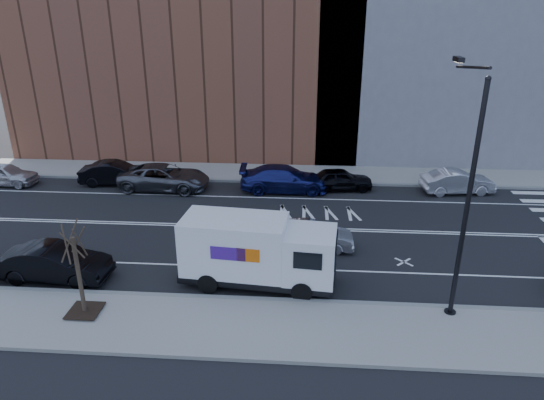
# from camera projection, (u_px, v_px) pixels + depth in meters

# --- Properties ---
(ground) EXTENTS (120.00, 120.00, 0.00)m
(ground) POSITION_uv_depth(u_px,v_px,m) (279.00, 228.00, 25.97)
(ground) COLOR black
(ground) RESTS_ON ground
(sidewalk_near) EXTENTS (44.00, 3.60, 0.15)m
(sidewalk_near) POSITION_uv_depth(u_px,v_px,m) (266.00, 328.00, 17.81)
(sidewalk_near) COLOR gray
(sidewalk_near) RESTS_ON ground
(sidewalk_far) EXTENTS (44.00, 3.60, 0.15)m
(sidewalk_far) POSITION_uv_depth(u_px,v_px,m) (286.00, 173.00, 34.08)
(sidewalk_far) COLOR gray
(sidewalk_far) RESTS_ON ground
(curb_near) EXTENTS (44.00, 0.25, 0.17)m
(curb_near) POSITION_uv_depth(u_px,v_px,m) (269.00, 300.00, 19.47)
(curb_near) COLOR gray
(curb_near) RESTS_ON ground
(curb_far) EXTENTS (44.00, 0.25, 0.17)m
(curb_far) POSITION_uv_depth(u_px,v_px,m) (285.00, 182.00, 32.41)
(curb_far) COLOR gray
(curb_far) RESTS_ON ground
(road_markings) EXTENTS (40.00, 8.60, 0.01)m
(road_markings) POSITION_uv_depth(u_px,v_px,m) (279.00, 228.00, 25.97)
(road_markings) COLOR white
(road_markings) RESTS_ON ground
(bldg_brick) EXTENTS (26.00, 10.00, 22.00)m
(bldg_brick) POSITION_uv_depth(u_px,v_px,m) (187.00, 6.00, 36.80)
(bldg_brick) COLOR brown
(bldg_brick) RESTS_ON ground
(streetlight) EXTENTS (0.44, 4.02, 9.34)m
(streetlight) POSITION_uv_depth(u_px,v_px,m) (465.00, 188.00, 17.21)
(streetlight) COLOR black
(streetlight) RESTS_ON ground
(street_tree) EXTENTS (1.20, 1.20, 3.75)m
(street_tree) POSITION_uv_depth(u_px,v_px,m) (80.00, 283.00, 18.13)
(street_tree) COLOR black
(street_tree) RESTS_ON ground
(fedex_van) EXTENTS (6.68, 2.82, 2.97)m
(fedex_van) POSITION_uv_depth(u_px,v_px,m) (257.00, 251.00, 20.25)
(fedex_van) COLOR black
(fedex_van) RESTS_ON ground
(far_parked_a) EXTENTS (4.31, 1.92, 1.44)m
(far_parked_a) POSITION_uv_depth(u_px,v_px,m) (5.00, 174.00, 31.96)
(far_parked_a) COLOR #BBBBC0
(far_parked_a) RESTS_ON ground
(far_parked_b) EXTENTS (4.75, 2.05, 1.52)m
(far_parked_b) POSITION_uv_depth(u_px,v_px,m) (116.00, 173.00, 32.04)
(far_parked_b) COLOR black
(far_parked_b) RESTS_ON ground
(far_parked_c) EXTENTS (5.87, 2.92, 1.60)m
(far_parked_c) POSITION_uv_depth(u_px,v_px,m) (164.00, 177.00, 31.17)
(far_parked_c) COLOR #52535A
(far_parked_c) RESTS_ON ground
(far_parked_d) EXTENTS (5.72, 2.51, 1.63)m
(far_parked_d) POSITION_uv_depth(u_px,v_px,m) (284.00, 179.00, 30.85)
(far_parked_d) COLOR navy
(far_parked_d) RESTS_ON ground
(far_parked_e) EXTENTS (4.32, 2.20, 1.41)m
(far_parked_e) POSITION_uv_depth(u_px,v_px,m) (340.00, 179.00, 31.07)
(far_parked_e) COLOR black
(far_parked_e) RESTS_ON ground
(far_parked_f) EXTENTS (4.64, 2.16, 1.47)m
(far_parked_f) POSITION_uv_depth(u_px,v_px,m) (457.00, 182.00, 30.55)
(far_parked_f) COLOR silver
(far_parked_f) RESTS_ON ground
(driving_sedan) EXTENTS (4.06, 1.44, 1.33)m
(driving_sedan) POSITION_uv_depth(u_px,v_px,m) (312.00, 236.00, 23.55)
(driving_sedan) COLOR #9F9EA3
(driving_sedan) RESTS_ON ground
(near_parked_rear_a) EXTENTS (4.80, 1.87, 1.56)m
(near_parked_rear_a) POSITION_uv_depth(u_px,v_px,m) (55.00, 263.00, 20.87)
(near_parked_rear_a) COLOR black
(near_parked_rear_a) RESTS_ON ground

